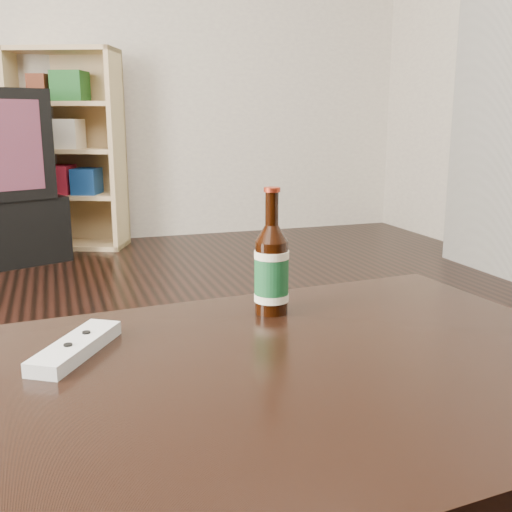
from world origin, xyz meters
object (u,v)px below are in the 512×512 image
object	(u,v)px
beer_bottle	(272,270)
remote	(76,347)
coffee_table	(222,417)
bookshelf	(68,146)

from	to	relation	value
beer_bottle	remote	world-z (taller)	beer_bottle
coffee_table	remote	distance (m)	0.25
beer_bottle	remote	distance (m)	0.37
beer_bottle	remote	xyz separation A→B (m)	(-0.35, -0.09, -0.07)
beer_bottle	remote	bearing A→B (deg)	-165.15
remote	bookshelf	bearing A→B (deg)	120.39
bookshelf	coffee_table	distance (m)	3.27
remote	coffee_table	bearing A→B (deg)	-6.90
coffee_table	beer_bottle	xyz separation A→B (m)	(0.16, 0.25, 0.14)
coffee_table	beer_bottle	bearing A→B (deg)	56.16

